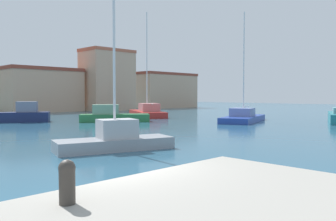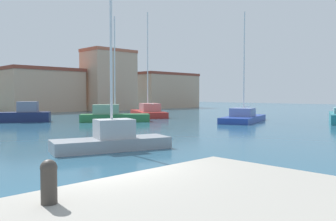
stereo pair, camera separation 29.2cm
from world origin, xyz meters
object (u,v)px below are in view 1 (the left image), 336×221
object	(u,v)px
sailboat_blue_far_right	(243,117)
sailboat_green_mid_harbor	(112,115)
mooring_bollard	(67,180)
motorboat_navy_near_pier	(23,115)
sailboat_grey_inner_mooring	(115,138)
sailboat_red_outer_mooring	(147,112)

from	to	relation	value
sailboat_blue_far_right	sailboat_green_mid_harbor	world-z (taller)	sailboat_blue_far_right
mooring_bollard	sailboat_blue_far_right	world-z (taller)	sailboat_blue_far_right
motorboat_navy_near_pier	sailboat_blue_far_right	bearing A→B (deg)	-43.46
motorboat_navy_near_pier	sailboat_green_mid_harbor	distance (m)	8.40
mooring_bollard	motorboat_navy_near_pier	xyz separation A→B (m)	(11.27, 29.01, -0.76)
sailboat_grey_inner_mooring	motorboat_navy_near_pier	distance (m)	20.28
motorboat_navy_near_pier	sailboat_red_outer_mooring	xyz separation A→B (m)	(13.94, -1.96, -0.11)
mooring_bollard	sailboat_red_outer_mooring	distance (m)	36.99
motorboat_navy_near_pier	sailboat_red_outer_mooring	bearing A→B (deg)	-8.01
motorboat_navy_near_pier	sailboat_green_mid_harbor	size ratio (longest dim) A/B	0.50
sailboat_red_outer_mooring	sailboat_green_mid_harbor	bearing A→B (deg)	-154.83
sailboat_blue_far_right	sailboat_grey_inner_mooring	bearing A→B (deg)	-163.91
sailboat_blue_far_right	motorboat_navy_near_pier	world-z (taller)	sailboat_blue_far_right
mooring_bollard	motorboat_navy_near_pier	distance (m)	31.13
mooring_bollard	motorboat_navy_near_pier	size ratio (longest dim) A/B	0.12
sailboat_grey_inner_mooring	sailboat_red_outer_mooring	xyz separation A→B (m)	(17.79, 17.95, 0.03)
sailboat_red_outer_mooring	sailboat_green_mid_harbor	size ratio (longest dim) A/B	1.23
sailboat_grey_inner_mooring	sailboat_red_outer_mooring	bearing A→B (deg)	45.26
sailboat_grey_inner_mooring	sailboat_green_mid_harbor	xyz separation A→B (m)	(10.14, 14.36, 0.09)
sailboat_red_outer_mooring	sailboat_blue_far_right	bearing A→B (deg)	-84.18
mooring_bollard	sailboat_grey_inner_mooring	xyz separation A→B (m)	(7.43, 9.09, -0.90)
mooring_bollard	sailboat_red_outer_mooring	world-z (taller)	sailboat_red_outer_mooring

